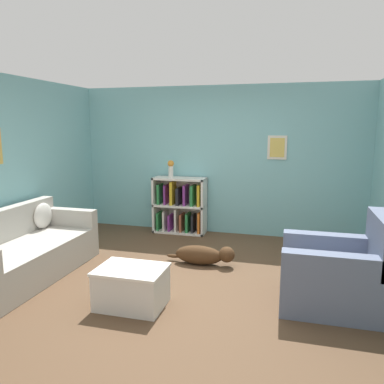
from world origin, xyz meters
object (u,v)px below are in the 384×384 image
at_px(bookshelf, 180,206).
at_px(dog, 204,255).
at_px(couch, 22,253).
at_px(vase, 171,168).
at_px(coffee_table, 132,286).
at_px(recliner_chair, 340,275).

relative_size(bookshelf, dog, 1.01).
bearing_deg(couch, vase, 64.12).
relative_size(bookshelf, coffee_table, 1.39).
xyz_separation_m(bookshelf, vase, (-0.17, -0.02, 0.70)).
height_order(bookshelf, coffee_table, bookshelf).
bearing_deg(vase, dog, -56.57).
relative_size(couch, recliner_chair, 1.91).
relative_size(couch, dog, 2.08).
bearing_deg(recliner_chair, vase, 139.29).
bearing_deg(coffee_table, couch, 167.33).
bearing_deg(couch, dog, 25.12).
bearing_deg(recliner_chair, coffee_table, -165.07).
distance_m(recliner_chair, vase, 3.56).
relative_size(coffee_table, vase, 2.37).
xyz_separation_m(recliner_chair, dog, (-1.67, 0.81, -0.21)).
distance_m(bookshelf, recliner_chair, 3.35).
bearing_deg(dog, couch, -154.88).
bearing_deg(recliner_chair, couch, -177.11).
relative_size(bookshelf, recliner_chair, 0.93).
height_order(bookshelf, recliner_chair, recliner_chair).
height_order(bookshelf, dog, bookshelf).
height_order(couch, coffee_table, couch).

